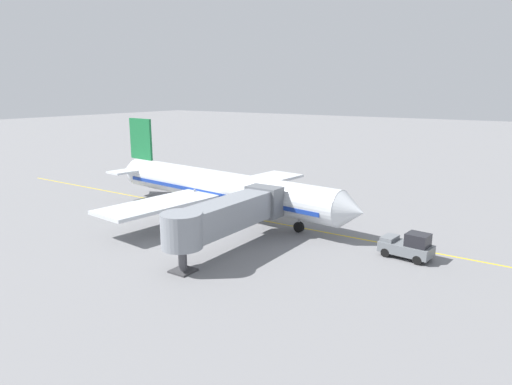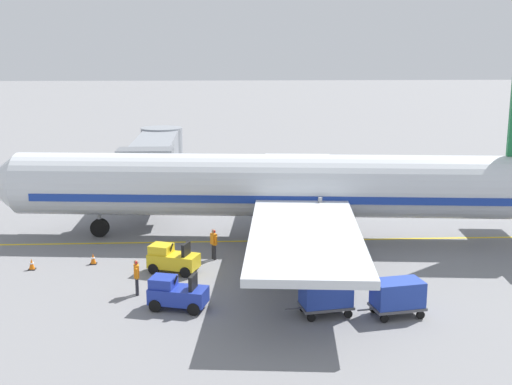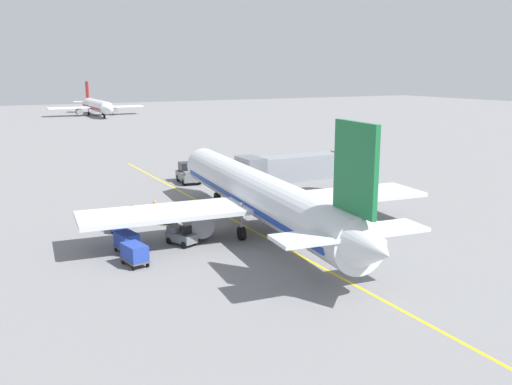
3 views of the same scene
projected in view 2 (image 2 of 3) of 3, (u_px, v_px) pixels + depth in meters
The scene contains 13 objects.
ground_plane at pixel (277, 241), 39.27m from camera, with size 400.00×400.00×0.00m, color slate.
gate_lead_in_line at pixel (277, 241), 39.27m from camera, with size 0.24×80.00×0.01m, color gold.
parked_airliner at pixel (289, 187), 38.97m from camera, with size 30.36×37.35×10.63m.
jet_bridge at pixel (155, 157), 48.21m from camera, with size 14.66×3.50×4.98m.
baggage_tug_lead at pixel (310, 266), 32.43m from camera, with size 2.04×2.77×1.62m.
baggage_tug_trailing at pixel (176, 293), 28.88m from camera, with size 1.85×2.73×1.62m.
baggage_tug_spare at pixel (172, 259), 33.60m from camera, with size 2.00×2.76×1.62m.
baggage_cart_front at pixel (326, 294), 28.15m from camera, with size 1.68×2.98×1.58m.
baggage_cart_second_in_train at pixel (398, 295), 28.05m from camera, with size 1.68×2.98×1.58m.
ground_crew_wing_walker at pixel (214, 242), 35.60m from camera, with size 0.68×0.42×1.69m.
ground_crew_loader at pixel (137, 275), 30.47m from camera, with size 0.73×0.30×1.69m.
safety_cone_nose_left at pixel (93, 259), 34.97m from camera, with size 0.36×0.36×0.59m.
safety_cone_nose_right at pixel (32, 264), 34.09m from camera, with size 0.36×0.36×0.59m.
Camera 2 is at (-37.62, 3.21, 11.22)m, focal length 46.24 mm.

